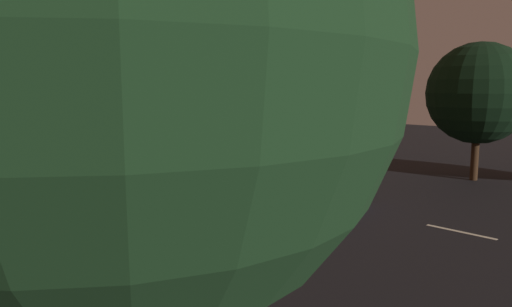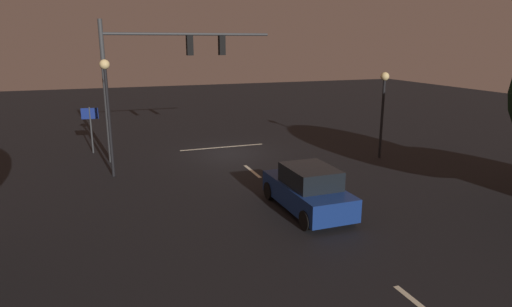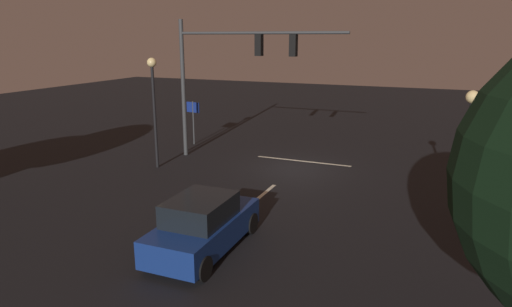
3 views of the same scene
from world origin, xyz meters
The scene contains 9 objects.
ground_plane centered at (0.00, 0.00, 0.00)m, with size 80.00×80.00×0.00m, color black.
traffic_signal_assembly centered at (3.54, -0.10, 4.96)m, with size 8.71×0.47×7.09m.
lane_dash_far centered at (0.00, 4.00, 0.00)m, with size 2.20×0.16×0.01m, color beige.
lane_dash_mid centered at (0.00, 10.00, 0.00)m, with size 2.20×0.16×0.01m, color beige.
stop_bar centered at (0.00, -1.29, 0.00)m, with size 5.00×0.16×0.01m, color beige.
car_approaching centered at (-0.21, 9.47, 0.80)m, with size 1.93×4.38×1.70m.
street_lamp_left_kerb centered at (-7.29, 3.84, 3.21)m, with size 0.44×0.44×4.52m.
street_lamp_right_kerb centered at (6.28, 2.55, 3.68)m, with size 0.44×0.44×5.29m.
route_sign centered at (7.14, -2.45, 1.85)m, with size 0.90×0.19×2.57m.
Camera 2 is at (6.76, 23.09, 6.01)m, focal length 30.94 mm.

